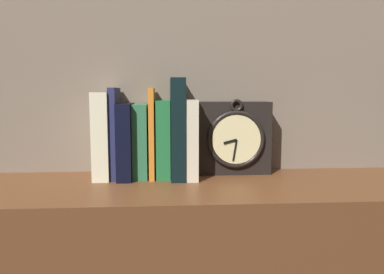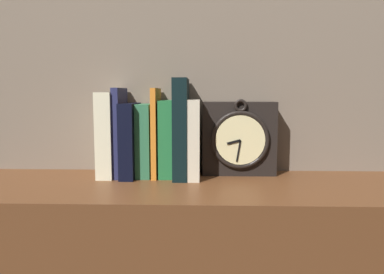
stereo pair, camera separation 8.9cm
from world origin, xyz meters
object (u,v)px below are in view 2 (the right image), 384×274
(book_slot2_black, at_px, (130,140))
(book_slot4_orange, at_px, (156,132))
(book_slot5_green, at_px, (167,138))
(book_slot6_black, at_px, (181,128))
(book_slot7_cream, at_px, (195,138))
(book_slot3_green, at_px, (145,140))
(book_slot1_navy, at_px, (120,132))
(clock, at_px, (239,138))
(book_slot0_cream, at_px, (109,134))

(book_slot2_black, distance_m, book_slot4_orange, 0.07)
(book_slot5_green, relative_size, book_slot6_black, 0.78)
(book_slot2_black, distance_m, book_slot7_cream, 0.17)
(book_slot2_black, relative_size, book_slot3_green, 1.01)
(book_slot1_navy, bearing_deg, book_slot4_orange, -0.57)
(book_slot4_orange, bearing_deg, book_slot1_navy, 179.43)
(clock, distance_m, book_slot3_green, 0.25)
(book_slot2_black, xyz_separation_m, book_slot3_green, (0.04, 0.01, -0.00))
(book_slot2_black, xyz_separation_m, book_slot6_black, (0.14, -0.00, 0.03))
(book_slot1_navy, bearing_deg, book_slot2_black, -17.25)
(book_slot0_cream, xyz_separation_m, book_slot6_black, (0.19, -0.01, 0.02))
(book_slot1_navy, bearing_deg, book_slot3_green, 1.88)
(book_slot1_navy, xyz_separation_m, book_slot4_orange, (0.10, -0.00, -0.00))
(clock, relative_size, book_slot0_cream, 0.92)
(clock, distance_m, book_slot7_cream, 0.12)
(clock, distance_m, book_slot2_black, 0.29)
(book_slot5_green, distance_m, book_slot6_black, 0.05)
(book_slot2_black, bearing_deg, clock, 6.16)
(book_slot7_cream, bearing_deg, book_slot6_black, -178.14)
(clock, height_order, book_slot0_cream, book_slot0_cream)
(book_slot0_cream, distance_m, book_slot7_cream, 0.23)
(book_slot0_cream, bearing_deg, clock, 4.27)
(book_slot6_black, bearing_deg, book_slot1_navy, 175.88)
(clock, bearing_deg, book_slot3_green, -175.41)
(book_slot0_cream, height_order, book_slot4_orange, book_slot4_orange)
(book_slot1_navy, distance_m, book_slot7_cream, 0.20)
(book_slot5_green, bearing_deg, book_slot4_orange, -173.92)
(clock, xyz_separation_m, book_slot6_black, (-0.15, -0.03, 0.03))
(book_slot0_cream, bearing_deg, book_slot7_cream, -1.75)
(clock, xyz_separation_m, book_slot4_orange, (-0.22, -0.02, 0.02))
(book_slot4_orange, distance_m, book_slot7_cream, 0.11)
(book_slot2_black, distance_m, book_slot6_black, 0.14)
(book_slot7_cream, bearing_deg, book_slot5_green, 170.31)
(book_slot2_black, bearing_deg, book_slot3_green, 16.20)
(clock, bearing_deg, book_slot1_navy, -175.97)
(book_slot0_cream, height_order, book_slot3_green, book_slot0_cream)
(clock, xyz_separation_m, book_slot0_cream, (-0.35, -0.03, 0.01))
(clock, height_order, book_slot6_black, book_slot6_black)
(book_slot1_navy, relative_size, book_slot7_cream, 1.15)
(book_slot1_navy, height_order, book_slot5_green, book_slot1_navy)
(book_slot1_navy, relative_size, book_slot6_black, 0.91)
(book_slot3_green, relative_size, book_slot7_cream, 0.94)
(book_slot3_green, height_order, book_slot5_green, book_slot5_green)
(book_slot1_navy, height_order, book_slot2_black, book_slot1_navy)
(book_slot3_green, distance_m, book_slot6_black, 0.10)
(book_slot3_green, distance_m, book_slot5_green, 0.06)
(book_slot3_green, bearing_deg, book_slot7_cream, -5.48)
(book_slot7_cream, bearing_deg, book_slot1_navy, 176.97)
(book_slot4_orange, height_order, book_slot7_cream, book_slot4_orange)
(book_slot0_cream, distance_m, book_slot2_black, 0.06)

